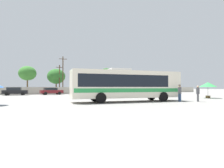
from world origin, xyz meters
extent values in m
plane|color=gray|center=(0.00, 10.00, 0.00)|extent=(300.00, 300.00, 0.00)
cube|color=#B2AD9E|center=(0.00, 26.22, 0.80)|extent=(80.00, 0.30, 1.61)
cube|color=silver|center=(-1.04, 0.01, 1.86)|extent=(12.15, 3.99, 2.83)
cube|color=black|center=(-1.63, 0.09, 2.20)|extent=(10.02, 3.76, 1.25)
cube|color=green|center=(-1.04, 0.01, 1.24)|extent=(11.92, 3.99, 0.40)
cube|color=#19212D|center=(4.89, -0.72, 2.37)|extent=(0.32, 2.28, 1.47)
cube|color=green|center=(4.90, -0.72, 0.78)|extent=(0.37, 2.49, 0.68)
cube|color=#B2B2B2|center=(-1.93, 0.12, 3.40)|extent=(2.36, 1.66, 0.24)
cylinder|color=black|center=(2.78, 0.78, 0.52)|extent=(1.07, 0.43, 1.04)
cylinder|color=black|center=(2.48, -1.65, 0.52)|extent=(1.07, 0.43, 1.04)
cylinder|color=black|center=(-4.14, 1.63, 0.52)|extent=(1.07, 0.43, 1.04)
cylinder|color=black|center=(-4.44, -0.80, 0.52)|extent=(1.07, 0.43, 1.04)
cylinder|color=#33476B|center=(3.87, -2.53, 0.43)|extent=(0.16, 0.16, 0.86)
cylinder|color=#33476B|center=(3.93, -2.68, 0.43)|extent=(0.16, 0.16, 0.86)
cylinder|color=#4C4C51|center=(3.90, -2.60, 1.21)|extent=(0.47, 0.47, 0.68)
sphere|color=tan|center=(3.90, -2.60, 1.67)|extent=(0.23, 0.23, 0.23)
cylinder|color=#262628|center=(3.90, -2.60, 1.77)|extent=(0.25, 0.25, 0.07)
cylinder|color=#4C4C51|center=(5.72, -3.36, 0.41)|extent=(0.16, 0.16, 0.83)
cylinder|color=#4C4C51|center=(5.87, -3.30, 0.41)|extent=(0.16, 0.16, 0.83)
cylinder|color=#4C4C51|center=(5.79, -3.33, 1.16)|extent=(0.45, 0.45, 0.66)
sphere|color=tan|center=(5.79, -3.33, 1.60)|extent=(0.22, 0.22, 0.22)
cylinder|color=gray|center=(12.54, 0.47, 1.10)|extent=(0.05, 0.05, 2.20)
cone|color=green|center=(12.54, 0.47, 1.92)|extent=(2.41, 2.41, 0.66)
cube|color=brown|center=(12.54, 0.47, 0.18)|extent=(0.47, 0.47, 0.36)
cube|color=black|center=(-12.42, 22.95, 0.66)|extent=(4.52, 2.21, 0.67)
cube|color=black|center=(-12.64, 22.97, 1.27)|extent=(2.55, 1.88, 0.55)
cylinder|color=black|center=(-10.99, 23.70, 0.32)|extent=(0.66, 0.28, 0.64)
cylinder|color=black|center=(-11.16, 21.95, 0.32)|extent=(0.66, 0.28, 0.64)
cylinder|color=black|center=(-13.69, 23.96, 0.32)|extent=(0.66, 0.28, 0.64)
cylinder|color=black|center=(-13.86, 22.20, 0.32)|extent=(0.66, 0.28, 0.64)
cube|color=maroon|center=(-5.68, 23.17, 0.64)|extent=(4.64, 2.21, 0.63)
cube|color=black|center=(-5.90, 23.15, 1.21)|extent=(2.61, 1.88, 0.52)
cylinder|color=black|center=(-4.37, 24.18, 0.32)|extent=(0.66, 0.28, 0.64)
cylinder|color=black|center=(-4.21, 22.42, 0.32)|extent=(0.66, 0.28, 0.64)
cylinder|color=black|center=(-7.15, 23.92, 0.32)|extent=(0.66, 0.28, 0.64)
cylinder|color=black|center=(-6.98, 22.16, 0.32)|extent=(0.66, 0.28, 0.64)
cylinder|color=#4C3823|center=(-2.96, 29.60, 3.55)|extent=(0.24, 0.24, 7.10)
cube|color=#473321|center=(-2.96, 29.60, 6.50)|extent=(1.80, 0.16, 0.12)
cylinder|color=#4C3823|center=(-2.46, 27.94, 4.49)|extent=(0.24, 0.24, 8.99)
cube|color=#473321|center=(-2.46, 27.94, 8.39)|extent=(1.80, 0.27, 0.12)
cylinder|color=brown|center=(-10.15, 31.93, 1.76)|extent=(0.32, 0.32, 3.52)
ellipsoid|color=#38752D|center=(-10.15, 31.93, 4.95)|extent=(4.09, 4.09, 3.48)
cylinder|color=brown|center=(-3.42, 31.65, 1.39)|extent=(0.32, 0.32, 2.79)
ellipsoid|color=#2D6628|center=(-3.42, 31.65, 4.37)|extent=(4.52, 4.52, 3.85)
cylinder|color=brown|center=(10.86, 31.64, 1.39)|extent=(0.32, 0.32, 2.77)
ellipsoid|color=#23561E|center=(10.86, 31.64, 4.73)|extent=(5.59, 5.59, 4.75)
camera|label=1|loc=(-11.18, -17.09, 1.53)|focal=29.53mm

